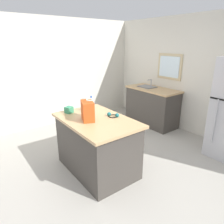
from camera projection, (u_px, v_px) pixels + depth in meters
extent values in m
plane|color=#ADA89E|center=(103.00, 173.00, 3.27)|extent=(6.18, 6.18, 0.00)
cube|color=silver|center=(202.00, 77.00, 4.32)|extent=(5.12, 0.10, 2.55)
cube|color=#CCB78C|center=(170.00, 67.00, 4.86)|extent=(0.68, 0.04, 0.60)
cube|color=white|center=(169.00, 67.00, 4.85)|extent=(0.56, 0.02, 0.48)
cube|color=silver|center=(40.00, 74.00, 4.80)|extent=(0.10, 5.15, 2.55)
cube|color=#423D38|center=(97.00, 146.00, 3.25)|extent=(1.26, 0.81, 0.84)
cube|color=tan|center=(96.00, 120.00, 3.10)|extent=(1.34, 0.89, 0.04)
cylinder|color=#B7B7BC|center=(215.00, 121.00, 3.47)|extent=(0.02, 0.02, 0.79)
cube|color=#423D38|center=(152.00, 107.00, 5.14)|extent=(1.30, 0.59, 0.88)
cube|color=tan|center=(153.00, 89.00, 5.00)|extent=(1.34, 0.63, 0.04)
cube|color=slate|center=(147.00, 89.00, 5.15)|extent=(0.40, 0.32, 0.14)
cylinder|color=#B7B7BC|center=(151.00, 83.00, 5.19)|extent=(0.03, 0.03, 0.18)
cylinder|color=#B7B7BC|center=(149.00, 80.00, 5.12)|extent=(0.02, 0.14, 0.02)
cube|color=#DB511E|center=(88.00, 111.00, 3.01)|extent=(0.32, 0.25, 0.29)
torus|color=white|center=(85.00, 98.00, 3.00)|extent=(0.13, 0.13, 0.01)
torus|color=white|center=(90.00, 100.00, 2.90)|extent=(0.13, 0.13, 0.01)
cube|color=#388E66|center=(69.00, 110.00, 3.35)|extent=(0.14, 0.14, 0.10)
cylinder|color=white|center=(91.00, 106.00, 3.39)|extent=(0.07, 0.07, 0.22)
cone|color=white|center=(91.00, 98.00, 3.35)|extent=(0.06, 0.06, 0.03)
cylinder|color=blue|center=(91.00, 97.00, 3.34)|extent=(0.03, 0.03, 0.02)
torus|color=black|center=(113.00, 116.00, 3.20)|extent=(0.20, 0.20, 0.01)
sphere|color=#19666B|center=(109.00, 114.00, 3.21)|extent=(0.06, 0.06, 0.06)
sphere|color=#19666B|center=(117.00, 115.00, 3.16)|extent=(0.06, 0.06, 0.06)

